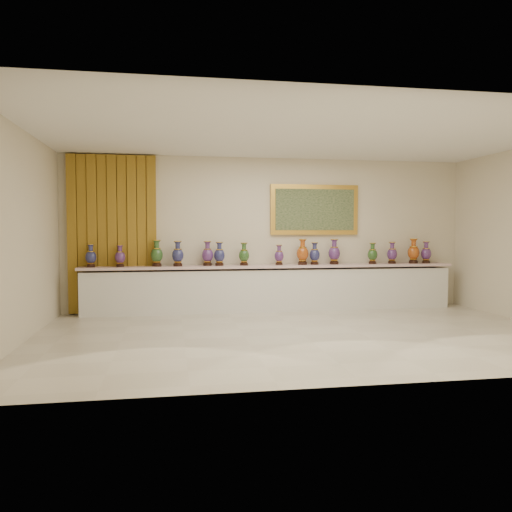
{
  "coord_description": "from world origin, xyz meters",
  "views": [
    {
      "loc": [
        -1.95,
        -7.23,
        1.58
      ],
      "look_at": [
        -0.43,
        1.7,
        1.11
      ],
      "focal_mm": 35.0,
      "sensor_mm": 36.0,
      "label": 1
    }
  ],
  "objects_px": {
    "vase_1": "(120,257)",
    "vase_2": "(157,255)",
    "vase_0": "(91,257)",
    "counter": "(273,289)"
  },
  "relations": [
    {
      "from": "vase_1",
      "to": "vase_2",
      "type": "bearing_deg",
      "value": -0.54
    },
    {
      "from": "counter",
      "to": "vase_2",
      "type": "height_order",
      "value": "vase_2"
    },
    {
      "from": "counter",
      "to": "vase_2",
      "type": "relative_size",
      "value": 14.79
    },
    {
      "from": "counter",
      "to": "vase_1",
      "type": "distance_m",
      "value": 2.95
    },
    {
      "from": "counter",
      "to": "vase_1",
      "type": "height_order",
      "value": "vase_1"
    },
    {
      "from": "vase_0",
      "to": "vase_1",
      "type": "relative_size",
      "value": 1.04
    },
    {
      "from": "vase_2",
      "to": "vase_1",
      "type": "bearing_deg",
      "value": 179.46
    },
    {
      "from": "vase_0",
      "to": "vase_2",
      "type": "bearing_deg",
      "value": 0.21
    },
    {
      "from": "vase_1",
      "to": "vase_2",
      "type": "distance_m",
      "value": 0.67
    },
    {
      "from": "vase_0",
      "to": "vase_2",
      "type": "height_order",
      "value": "vase_2"
    }
  ]
}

